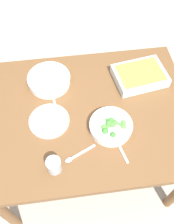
# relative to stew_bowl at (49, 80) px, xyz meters

# --- Properties ---
(ground_plane) EXTENTS (6.00, 6.00, 0.00)m
(ground_plane) POSITION_rel_stew_bowl_xyz_m (0.20, -0.24, -0.77)
(ground_plane) COLOR #B2A899
(dining_table) EXTENTS (1.20, 0.90, 0.74)m
(dining_table) POSITION_rel_stew_bowl_xyz_m (0.20, -0.24, -0.12)
(dining_table) COLOR brown
(dining_table) RESTS_ON ground_plane
(stew_bowl) EXTENTS (0.26, 0.26, 0.06)m
(stew_bowl) POSITION_rel_stew_bowl_xyz_m (0.00, 0.00, 0.00)
(stew_bowl) COLOR white
(stew_bowl) RESTS_ON dining_table
(broccoli_bowl) EXTENTS (0.23, 0.23, 0.07)m
(broccoli_bowl) POSITION_rel_stew_bowl_xyz_m (0.31, -0.36, -0.00)
(broccoli_bowl) COLOR white
(broccoli_bowl) RESTS_ON dining_table
(baking_dish) EXTENTS (0.33, 0.26, 0.06)m
(baking_dish) POSITION_rel_stew_bowl_xyz_m (0.54, -0.04, 0.00)
(baking_dish) COLOR silver
(baking_dish) RESTS_ON dining_table
(drink_cup) EXTENTS (0.07, 0.07, 0.08)m
(drink_cup) POSITION_rel_stew_bowl_xyz_m (-0.00, -0.55, 0.01)
(drink_cup) COLOR #B2BCC6
(drink_cup) RESTS_ON dining_table
(side_plate) EXTENTS (0.22, 0.22, 0.01)m
(side_plate) POSITION_rel_stew_bowl_xyz_m (-0.02, -0.27, -0.03)
(side_plate) COLOR white
(side_plate) RESTS_ON dining_table
(spoon_by_stew) EXTENTS (0.04, 0.18, 0.01)m
(spoon_by_stew) POSITION_rel_stew_bowl_xyz_m (0.02, -0.12, -0.03)
(spoon_by_stew) COLOR silver
(spoon_by_stew) RESTS_ON dining_table
(spoon_by_broccoli) EXTENTS (0.06, 0.17, 0.01)m
(spoon_by_broccoli) POSITION_rel_stew_bowl_xyz_m (0.33, -0.46, -0.03)
(spoon_by_broccoli) COLOR silver
(spoon_by_broccoli) RESTS_ON dining_table
(spoon_spare) EXTENTS (0.17, 0.09, 0.01)m
(spoon_spare) POSITION_rel_stew_bowl_xyz_m (0.11, -0.49, -0.03)
(spoon_spare) COLOR silver
(spoon_spare) RESTS_ON dining_table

